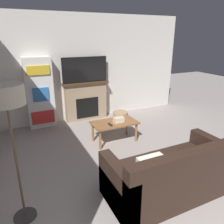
{
  "coord_description": "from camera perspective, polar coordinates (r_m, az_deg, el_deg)",
  "views": [
    {
      "loc": [
        -1.87,
        -1.24,
        2.17
      ],
      "look_at": [
        -0.04,
        2.63,
        0.66
      ],
      "focal_mm": 35.0,
      "sensor_mm": 36.0,
      "label": 1
    }
  ],
  "objects": [
    {
      "name": "floor_lamp",
      "position": [
        2.53,
        -25.79,
        1.69
      ],
      "size": [
        0.39,
        0.39,
        1.71
      ],
      "color": "#2D2D2D",
      "rests_on": "ground_plane"
    },
    {
      "name": "tissue_box",
      "position": [
        4.59,
        1.78,
        -2.01
      ],
      "size": [
        0.22,
        0.12,
        0.1
      ],
      "color": "beige",
      "rests_on": "coffee_table"
    },
    {
      "name": "storage_basket",
      "position": [
        6.02,
        2.24,
        -0.81
      ],
      "size": [
        0.41,
        0.41,
        0.18
      ],
      "color": "tan",
      "rests_on": "ground_plane"
    },
    {
      "name": "tv",
      "position": [
        5.7,
        -7.09,
        10.89
      ],
      "size": [
        1.18,
        0.03,
        0.65
      ],
      "color": "black",
      "rests_on": "fireplace"
    },
    {
      "name": "remote_control",
      "position": [
        4.44,
        -0.47,
        -3.3
      ],
      "size": [
        0.04,
        0.15,
        0.02
      ],
      "color": "black",
      "rests_on": "coffee_table"
    },
    {
      "name": "coffee_table",
      "position": [
        4.63,
        0.67,
        -3.34
      ],
      "size": [
        0.95,
        0.53,
        0.45
      ],
      "color": "brown",
      "rests_on": "ground_plane"
    },
    {
      "name": "fireplace",
      "position": [
        5.89,
        -6.82,
        2.94
      ],
      "size": [
        1.21,
        0.28,
        1.02
      ],
      "color": "tan",
      "rests_on": "ground_plane"
    },
    {
      "name": "wall_back",
      "position": [
        5.88,
        -6.7,
        11.24
      ],
      "size": [
        5.61,
        0.06,
        2.7
      ],
      "color": "silver",
      "rests_on": "ground_plane"
    },
    {
      "name": "bookshelf",
      "position": [
        5.54,
        -18.31,
        4.63
      ],
      "size": [
        0.64,
        0.29,
        1.71
      ],
      "color": "white",
      "rests_on": "ground_plane"
    },
    {
      "name": "couch",
      "position": [
        3.33,
        15.23,
        -15.68
      ],
      "size": [
        1.84,
        0.86,
        0.85
      ],
      "color": "black",
      "rests_on": "ground_plane"
    }
  ]
}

